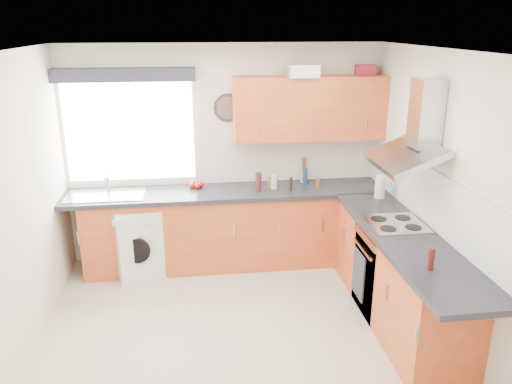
{
  "coord_description": "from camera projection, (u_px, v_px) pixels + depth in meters",
  "views": [
    {
      "loc": [
        -0.35,
        -3.82,
        2.7
      ],
      "look_at": [
        0.25,
        0.85,
        1.1
      ],
      "focal_mm": 35.0,
      "sensor_mm": 36.0,
      "label": 1
    }
  ],
  "objects": [
    {
      "name": "ground_plane",
      "position": [
        240.0,
        338.0,
        4.5
      ],
      "size": [
        3.6,
        3.6,
        0.0
      ],
      "primitive_type": "plane",
      "color": "beige"
    },
    {
      "name": "ceiling",
      "position": [
        237.0,
        52.0,
        3.7
      ],
      "size": [
        3.6,
        3.6,
        0.02
      ],
      "primitive_type": "cube",
      "color": "white",
      "rests_on": "wall_back"
    },
    {
      "name": "wall_back",
      "position": [
        224.0,
        155.0,
        5.79
      ],
      "size": [
        3.6,
        0.02,
        2.5
      ],
      "primitive_type": "cube",
      "color": "silver",
      "rests_on": "ground_plane"
    },
    {
      "name": "wall_front",
      "position": [
        274.0,
        340.0,
        2.41
      ],
      "size": [
        3.6,
        0.02,
        2.5
      ],
      "primitive_type": "cube",
      "color": "silver",
      "rests_on": "ground_plane"
    },
    {
      "name": "wall_left",
      "position": [
        9.0,
        219.0,
        3.88
      ],
      "size": [
        0.02,
        3.6,
        2.5
      ],
      "primitive_type": "cube",
      "color": "silver",
      "rests_on": "ground_plane"
    },
    {
      "name": "wall_right",
      "position": [
        446.0,
        200.0,
        4.32
      ],
      "size": [
        0.02,
        3.6,
        2.5
      ],
      "primitive_type": "cube",
      "color": "silver",
      "rests_on": "ground_plane"
    },
    {
      "name": "window",
      "position": [
        130.0,
        132.0,
        5.56
      ],
      "size": [
        1.4,
        0.02,
        1.1
      ],
      "primitive_type": "cube",
      "color": "silver",
      "rests_on": "wall_back"
    },
    {
      "name": "window_blind",
      "position": [
        124.0,
        75.0,
        5.27
      ],
      "size": [
        1.5,
        0.18,
        0.14
      ],
      "primitive_type": "cube",
      "color": "#26262E",
      "rests_on": "wall_back"
    },
    {
      "name": "splashback",
      "position": [
        428.0,
        196.0,
        4.62
      ],
      "size": [
        0.01,
        3.0,
        0.54
      ],
      "primitive_type": "cube",
      "color": "white",
      "rests_on": "wall_right"
    },
    {
      "name": "base_cab_back",
      "position": [
        219.0,
        230.0,
        5.77
      ],
      "size": [
        3.0,
        0.58,
        0.86
      ],
      "primitive_type": "cube",
      "color": "#B24721",
      "rests_on": "ground_plane"
    },
    {
      "name": "base_cab_corner",
      "position": [
        353.0,
        223.0,
        5.95
      ],
      "size": [
        0.6,
        0.6,
        0.86
      ],
      "primitive_type": "cube",
      "color": "#B24721",
      "rests_on": "ground_plane"
    },
    {
      "name": "base_cab_right",
      "position": [
        398.0,
        278.0,
        4.69
      ],
      "size": [
        0.58,
        2.1,
        0.86
      ],
      "primitive_type": "cube",
      "color": "#B24721",
      "rests_on": "ground_plane"
    },
    {
      "name": "worktop_back",
      "position": [
        227.0,
        193.0,
        5.63
      ],
      "size": [
        3.6,
        0.62,
        0.05
      ],
      "primitive_type": "cube",
      "color": "black",
      "rests_on": "base_cab_back"
    },
    {
      "name": "worktop_right",
      "position": [
        409.0,
        240.0,
        4.4
      ],
      "size": [
        0.62,
        2.42,
        0.05
      ],
      "primitive_type": "cube",
      "color": "black",
      "rests_on": "base_cab_right"
    },
    {
      "name": "sink",
      "position": [
        105.0,
        192.0,
        5.45
      ],
      "size": [
        0.84,
        0.46,
        0.1
      ],
      "primitive_type": null,
      "color": "#AEB4B7",
      "rests_on": "worktop_back"
    },
    {
      "name": "oven",
      "position": [
        391.0,
        271.0,
        4.83
      ],
      "size": [
        0.56,
        0.58,
        0.85
      ],
      "primitive_type": "cube",
      "color": "black",
      "rests_on": "ground_plane"
    },
    {
      "name": "hob_plate",
      "position": [
        396.0,
        224.0,
        4.67
      ],
      "size": [
        0.52,
        0.52,
        0.01
      ],
      "primitive_type": "cube",
      "color": "#AEB4B7",
      "rests_on": "worktop_right"
    },
    {
      "name": "extractor_hood",
      "position": [
        415.0,
        134.0,
        4.41
      ],
      "size": [
        0.52,
        0.78,
        0.66
      ],
      "primitive_type": null,
      "color": "#AEB4B7",
      "rests_on": "wall_right"
    },
    {
      "name": "upper_cabinets",
      "position": [
        309.0,
        108.0,
        5.56
      ],
      "size": [
        1.7,
        0.35,
        0.7
      ],
      "primitive_type": "cube",
      "color": "#B24721",
      "rests_on": "wall_back"
    },
    {
      "name": "washing_machine",
      "position": [
        139.0,
        241.0,
        5.57
      ],
      "size": [
        0.67,
        0.66,
        0.79
      ],
      "primitive_type": "cube",
      "rotation": [
        0.0,
        0.0,
        0.32
      ],
      "color": "silver",
      "rests_on": "ground_plane"
    },
    {
      "name": "wall_clock",
      "position": [
        228.0,
        108.0,
        5.6
      ],
      "size": [
        0.32,
        0.04,
        0.32
      ],
      "primitive_type": "cylinder",
      "rotation": [
        1.57,
        0.0,
        0.0
      ],
      "color": "#26262E",
      "rests_on": "wall_back"
    },
    {
      "name": "casserole",
      "position": [
        303.0,
        71.0,
        5.32
      ],
      "size": [
        0.33,
        0.24,
        0.13
      ],
      "primitive_type": "cube",
      "rotation": [
        0.0,
        0.0,
        -0.03
      ],
      "color": "silver",
      "rests_on": "upper_cabinets"
    },
    {
      "name": "storage_box",
      "position": [
        365.0,
        70.0,
        5.6
      ],
      "size": [
        0.26,
        0.23,
        0.1
      ],
      "primitive_type": "cube",
      "rotation": [
        0.0,
        0.0,
        -0.19
      ],
      "color": "#A62335",
      "rests_on": "upper_cabinets"
    },
    {
      "name": "utensil_pot",
      "position": [
        304.0,
        177.0,
        5.9
      ],
      "size": [
        0.11,
        0.11,
        0.12
      ],
      "primitive_type": "cylinder",
      "rotation": [
        0.0,
        0.0,
        -0.33
      ],
      "color": "gray",
      "rests_on": "worktop_back"
    },
    {
      "name": "kitchen_roll",
      "position": [
        380.0,
        187.0,
        5.35
      ],
      "size": [
        0.11,
        0.11,
        0.24
      ],
      "primitive_type": "cylinder",
      "rotation": [
        0.0,
        0.0,
        0.0
      ],
      "color": "silver",
      "rests_on": "worktop_right"
    },
    {
      "name": "tomato_cluster",
      "position": [
        196.0,
        185.0,
        5.71
      ],
      "size": [
        0.16,
        0.16,
        0.07
      ],
      "primitive_type": null,
      "rotation": [
        0.0,
        0.0,
        0.06
      ],
      "color": "#B7160D",
      "rests_on": "worktop_back"
    },
    {
      "name": "jar_0",
      "position": [
        305.0,
        176.0,
        5.82
      ],
      "size": [
        0.05,
        0.05,
        0.18
      ],
      "primitive_type": "cylinder",
      "color": "navy",
      "rests_on": "worktop_back"
    },
    {
      "name": "jar_1",
      "position": [
        258.0,
        182.0,
        5.55
      ],
      "size": [
        0.07,
        0.07,
        0.22
      ],
      "primitive_type": "cylinder",
      "color": "#481920",
      "rests_on": "worktop_back"
    },
    {
      "name": "jar_2",
      "position": [
        291.0,
        184.0,
        5.58
      ],
      "size": [
        0.04,
        0.04,
        0.16
      ],
      "primitive_type": "cylinder",
      "color": "black",
      "rests_on": "worktop_back"
    },
    {
      "name": "jar_3",
      "position": [
        318.0,
        184.0,
        5.65
      ],
      "size": [
        0.05,
        0.05,
        0.12
      ],
      "primitive_type": "cylinder",
      "color": "brown",
      "rests_on": "worktop_back"
    },
    {
      "name": "jar_4",
      "position": [
        271.0,
        182.0,
        5.72
      ],
      "size": [
        0.04,
        0.04,
        0.13
      ],
      "primitive_type": "cylinder",
      "color": "#511115",
      "rests_on": "worktop_back"
    },
    {
      "name": "jar_5",
      "position": [
        271.0,
        183.0,
        5.72
      ],
      "size": [
        0.07,
        0.07,
        0.11
      ],
      "primitive_type": "cylinder",
      "color": "brown",
      "rests_on": "worktop_back"
    },
    {
      "name": "jar_6",
      "position": [
        274.0,
        182.0,
        5.66
      ],
      "size": [
        0.07,
        0.07,
        0.15
      ],
      "primitive_type": "cylinder",
      "color": "#BCAEA0",
      "rests_on": "worktop_back"
    },
    {
      "name": "bottle_0",
      "position": [
        431.0,
        259.0,
        3.79
      ],
      "size": [
        0.05,
        0.05,
        0.18
      ],
      "primitive_type": "cylinder",
      "color": "#4D1410",
      "rests_on": "worktop_right"
    }
  ]
}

